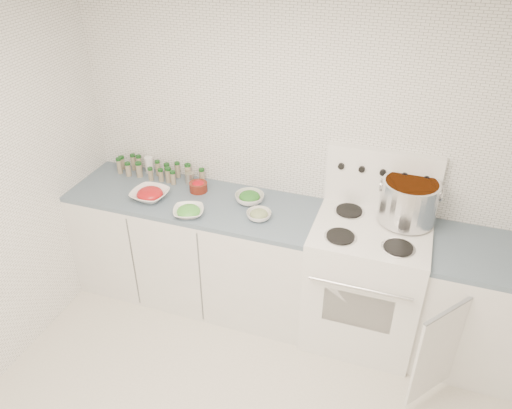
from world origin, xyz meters
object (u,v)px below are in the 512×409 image
at_px(bowl_tomato, 150,194).
at_px(stock_pot, 409,200).
at_px(stove, 365,279).
at_px(bowl_snowpea, 189,211).

bearing_deg(bowl_tomato, stock_pot, 8.03).
xyz_separation_m(stove, bowl_tomato, (-1.59, -0.10, 0.44)).
relative_size(stove, bowl_tomato, 4.91).
distance_m(stock_pot, bowl_snowpea, 1.48).
distance_m(bowl_tomato, bowl_snowpea, 0.38).
bearing_deg(stock_pot, stove, -141.41).
bearing_deg(stock_pot, bowl_snowpea, -165.83).
relative_size(bowl_tomato, bowl_snowpea, 1.02).
xyz_separation_m(stove, stock_pot, (0.19, 0.15, 0.60)).
height_order(stove, bowl_snowpea, stove).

